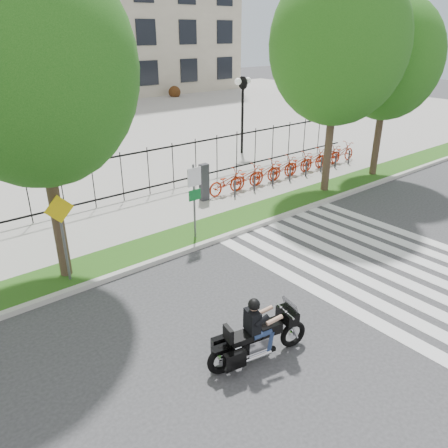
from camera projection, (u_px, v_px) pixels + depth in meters
ground at (258, 323)px, 10.53m from camera, size 120.00×120.00×0.00m
curb at (167, 257)px, 13.41m from camera, size 60.00×0.20×0.15m
grass_verge at (153, 248)px, 14.01m from camera, size 60.00×1.50×0.15m
sidewalk at (117, 223)px, 15.78m from camera, size 60.00×3.50×0.15m
crosswalk_stripes at (374, 261)px, 13.31m from camera, size 5.70×8.00×0.01m
iron_fence at (93, 183)px, 16.59m from camera, size 30.00×0.06×2.00m
lamp_post_right at (243, 96)px, 23.51m from camera, size 1.06×0.70×4.25m
street_tree_1 at (32, 68)px, 10.13m from camera, size 4.94×4.94×8.36m
street_tree_2 at (338, 45)px, 16.57m from camera, size 5.29×5.29×8.86m
street_tree_3 at (389, 59)px, 18.91m from camera, size 4.55×4.55×7.81m
bike_share_station at (290, 166)px, 20.42m from camera, size 10.02×0.87×1.50m
sign_pole_regulatory at (194, 192)px, 13.90m from camera, size 0.50×0.09×2.50m
sign_pole_warning at (62, 227)px, 11.44m from camera, size 0.78×0.09×2.49m
motorcycle_rider at (258, 335)px, 9.13m from camera, size 2.40×0.95×1.87m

